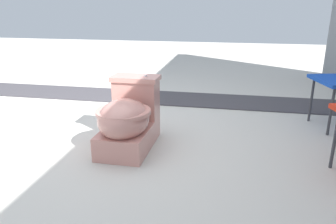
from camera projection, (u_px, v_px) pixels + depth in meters
ground_plane at (103, 138)px, 2.65m from camera, size 14.00×14.00×0.00m
gravel_strip at (186, 99)px, 3.71m from camera, size 0.56×8.00×0.01m
toilet at (128, 120)px, 2.42m from camera, size 0.64×0.40×0.52m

